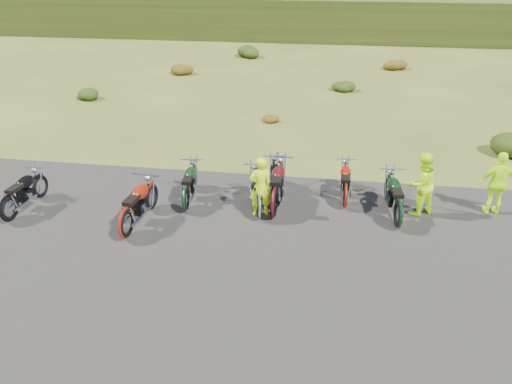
% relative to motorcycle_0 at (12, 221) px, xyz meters
% --- Properties ---
extents(ground, '(300.00, 300.00, 0.00)m').
position_rel_motorcycle_0_xyz_m(ground, '(5.81, -0.24, 0.00)').
color(ground, '#3F4A18').
rests_on(ground, ground).
extents(gravel_pad, '(20.00, 12.00, 0.04)m').
position_rel_motorcycle_0_xyz_m(gravel_pad, '(5.81, -2.24, 0.00)').
color(gravel_pad, black).
rests_on(gravel_pad, ground).
extents(hill_slope, '(300.00, 45.97, 9.37)m').
position_rel_motorcycle_0_xyz_m(hill_slope, '(5.81, 49.76, 0.00)').
color(hill_slope, '#313B13').
rests_on(hill_slope, ground).
extents(shrub_1, '(1.03, 1.03, 0.61)m').
position_rel_motorcycle_0_xyz_m(shrub_1, '(-3.29, 11.06, 0.31)').
color(shrub_1, black).
rests_on(shrub_1, ground).
extents(shrub_2, '(1.30, 1.30, 0.77)m').
position_rel_motorcycle_0_xyz_m(shrub_2, '(-0.39, 16.36, 0.38)').
color(shrub_2, '#66370C').
rests_on(shrub_2, ground).
extents(shrub_3, '(1.56, 1.56, 0.92)m').
position_rel_motorcycle_0_xyz_m(shrub_3, '(2.51, 21.66, 0.46)').
color(shrub_3, black).
rests_on(shrub_3, ground).
extents(shrub_4, '(0.77, 0.77, 0.45)m').
position_rel_motorcycle_0_xyz_m(shrub_4, '(5.41, 8.96, 0.23)').
color(shrub_4, '#66370C').
rests_on(shrub_4, ground).
extents(shrub_5, '(1.03, 1.03, 0.61)m').
position_rel_motorcycle_0_xyz_m(shrub_5, '(8.31, 14.26, 0.31)').
color(shrub_5, black).
rests_on(shrub_5, ground).
extents(shrub_6, '(1.30, 1.30, 0.77)m').
position_rel_motorcycle_0_xyz_m(shrub_6, '(11.21, 19.56, 0.38)').
color(shrub_6, '#66370C').
rests_on(shrub_6, ground).
extents(motorcycle_0, '(0.79, 2.02, 1.04)m').
position_rel_motorcycle_0_xyz_m(motorcycle_0, '(0.00, 0.00, 0.00)').
color(motorcycle_0, black).
rests_on(motorcycle_0, ground).
extents(motorcycle_1, '(0.88, 2.21, 1.13)m').
position_rel_motorcycle_0_xyz_m(motorcycle_1, '(3.22, -0.31, 0.00)').
color(motorcycle_1, maroon).
rests_on(motorcycle_1, ground).
extents(motorcycle_2, '(0.84, 2.01, 1.02)m').
position_rel_motorcycle_0_xyz_m(motorcycle_2, '(4.23, 1.21, 0.00)').
color(motorcycle_2, black).
rests_on(motorcycle_2, ground).
extents(motorcycle_3, '(1.12, 2.11, 1.05)m').
position_rel_motorcycle_0_xyz_m(motorcycle_3, '(6.16, 1.09, 0.00)').
color(motorcycle_3, silver).
rests_on(motorcycle_3, ground).
extents(motorcycle_4, '(0.77, 2.27, 1.18)m').
position_rel_motorcycle_0_xyz_m(motorcycle_4, '(6.54, 1.22, 0.00)').
color(motorcycle_4, '#4A0C12').
rests_on(motorcycle_4, ground).
extents(motorcycle_5, '(1.01, 2.06, 1.03)m').
position_rel_motorcycle_0_xyz_m(motorcycle_5, '(6.55, 1.81, 0.00)').
color(motorcycle_5, black).
rests_on(motorcycle_5, ground).
extents(motorcycle_6, '(0.65, 1.88, 0.98)m').
position_rel_motorcycle_0_xyz_m(motorcycle_6, '(8.34, 2.03, 0.00)').
color(motorcycle_6, maroon).
rests_on(motorcycle_6, ground).
extents(motorcycle_7, '(0.88, 2.14, 1.10)m').
position_rel_motorcycle_0_xyz_m(motorcycle_7, '(9.60, 1.14, 0.00)').
color(motorcycle_7, black).
rests_on(motorcycle_7, ground).
extents(person_middle, '(0.68, 0.58, 1.58)m').
position_rel_motorcycle_0_xyz_m(person_middle, '(6.17, 1.27, 0.79)').
color(person_middle, '#C8FE0D').
rests_on(person_middle, ground).
extents(person_right_a, '(1.03, 0.97, 1.67)m').
position_rel_motorcycle_0_xyz_m(person_right_a, '(10.19, 1.96, 0.84)').
color(person_right_a, '#C8FE0D').
rests_on(person_right_a, ground).
extents(person_right_b, '(1.01, 0.49, 1.67)m').
position_rel_motorcycle_0_xyz_m(person_right_b, '(12.14, 2.31, 0.83)').
color(person_right_b, '#C8FE0D').
rests_on(person_right_b, ground).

